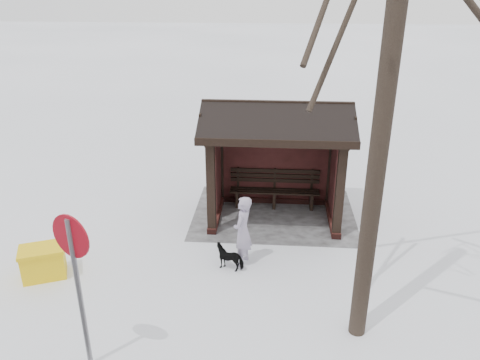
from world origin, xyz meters
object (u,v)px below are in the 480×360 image
Objects in this scene: bus_shelter at (276,136)px; pedestrian at (243,231)px; dog at (230,256)px; grit_bin at (43,262)px; road_sign at (75,263)px.

bus_shelter reaches higher than pedestrian.
dog is (0.25, 0.19, -0.52)m from pedestrian.
dog is at bearing 166.43° from grit_bin.
pedestrian reaches higher than grit_bin.
bus_shelter is at bearing -168.97° from grit_bin.
pedestrian is at bearing 74.33° from bus_shelter.
pedestrian is 1.51× the size of grit_bin.
bus_shelter is 3.43× the size of grit_bin.
dog is at bearing 70.28° from bus_shelter.
pedestrian is 0.61m from dog.
pedestrian is 0.59× the size of road_sign.
grit_bin is 3.33m from road_sign.
bus_shelter is at bearing -94.57° from road_sign.
dog is 0.24× the size of road_sign.
dog is (0.91, 2.54, -1.89)m from bus_shelter.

